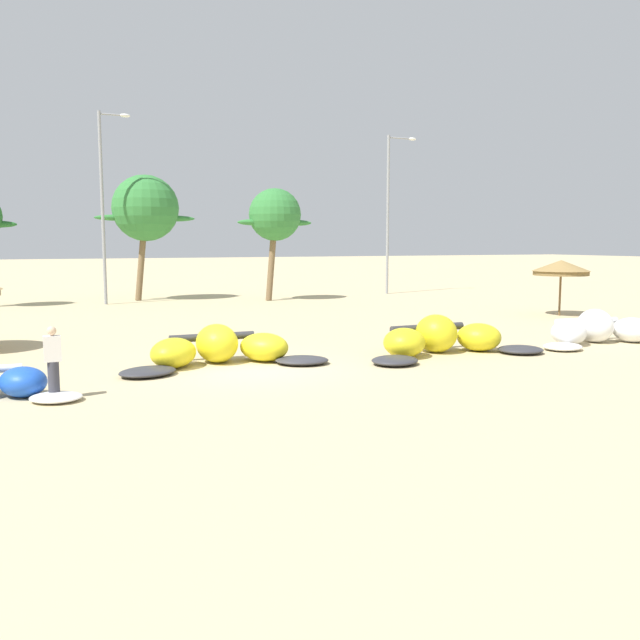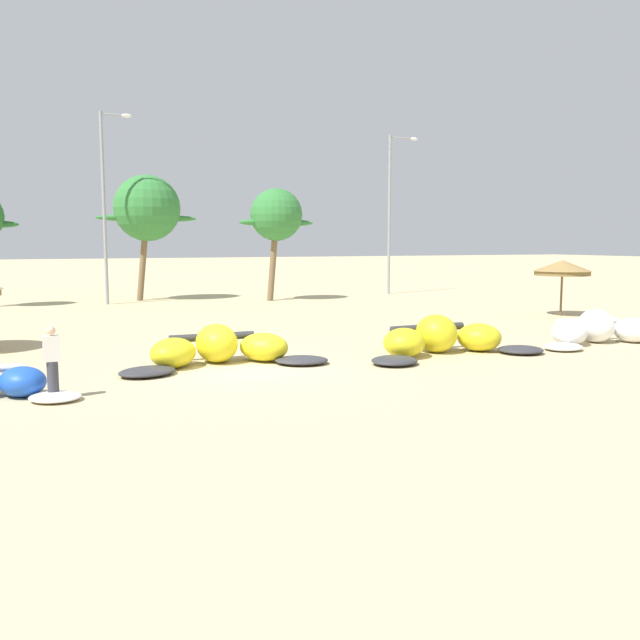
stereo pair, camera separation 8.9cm
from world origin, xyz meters
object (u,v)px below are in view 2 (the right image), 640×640
kite_center (442,339)px  palm_left_of_gap (147,209)px  palm_center_left (276,216)px  lamppost_west_center (392,206)px  beach_umbrella_middle (562,268)px  person_near_kites (52,363)px  lamppost_west (106,199)px  kite_right_of_center (601,331)px  kite_left_of_center (220,349)px

kite_center → palm_left_of_gap: bearing=102.6°
palm_center_left → lamppost_west_center: (8.73, 1.88, 0.82)m
kite_center → palm_center_left: 20.58m
beach_umbrella_middle → lamppost_west_center: lamppost_west_center is taller
person_near_kites → lamppost_west: size_ratio=0.16×
palm_left_of_gap → lamppost_west: 3.06m
palm_center_left → kite_right_of_center: bearing=-77.9°
kite_right_of_center → kite_center: bearing=176.5°
kite_right_of_center → palm_center_left: bearing=102.1°
beach_umbrella_middle → lamppost_west: 23.93m
kite_right_of_center → lamppost_west_center: lamppost_west_center is taller
kite_center → beach_umbrella_middle: size_ratio=2.37×
kite_center → lamppost_west_center: 24.84m
kite_center → beach_umbrella_middle: 13.26m
kite_left_of_center → person_near_kites: (-4.43, -2.72, 0.40)m
kite_left_of_center → lamppost_west: 21.02m
beach_umbrella_middle → palm_center_left: 16.34m
kite_left_of_center → kite_center: kite_center is taller
kite_right_of_center → lamppost_west_center: 23.32m
palm_center_left → lamppost_west: size_ratio=0.63×
palm_center_left → lamppost_west: bearing=172.0°
palm_center_left → lamppost_west_center: lamppost_west_center is taller
palm_left_of_gap → lamppost_west_center: (15.64, -1.22, 0.41)m
kite_center → lamppost_west: bearing=109.7°
kite_left_of_center → lamppost_west_center: 27.57m
palm_center_left → palm_left_of_gap: bearing=155.8°
kite_center → person_near_kites: bearing=-171.3°
lamppost_west → kite_right_of_center: bearing=-57.7°
beach_umbrella_middle → lamppost_west_center: (-0.69, 14.96, 3.53)m
beach_umbrella_middle → lamppost_west: lamppost_west is taller
palm_center_left → beach_umbrella_middle: bearing=-54.2°
person_near_kites → lamppost_west_center: bearing=47.5°
kite_left_of_center → palm_left_of_gap: 22.69m
lamppost_west → lamppost_west_center: size_ratio=1.01×
person_near_kites → lamppost_west: 23.82m
kite_center → lamppost_west_center: lamppost_west_center is taller
beach_umbrella_middle → lamppost_west_center: bearing=92.7°
beach_umbrella_middle → kite_center: bearing=-148.1°
lamppost_west → beach_umbrella_middle: bearing=-37.5°
lamppost_west_center → palm_center_left: bearing=-167.8°
kite_left_of_center → lamppost_west_center: bearing=50.5°
kite_left_of_center → palm_center_left: (8.47, 18.99, 4.52)m
lamppost_west_center → palm_left_of_gap: bearing=175.5°
person_near_kites → lamppost_west_center: lamppost_west_center is taller
person_near_kites → lamppost_west_center: (21.62, 23.60, 4.95)m
person_near_kites → palm_left_of_gap: 25.93m
kite_center → kite_right_of_center: bearing=-3.5°
kite_right_of_center → person_near_kites: 17.31m
kite_right_of_center → lamppost_west: bearing=122.3°
kite_center → palm_center_left: palm_center_left is taller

